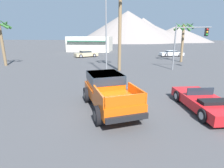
% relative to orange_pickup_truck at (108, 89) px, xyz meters
% --- Properties ---
extents(ground_plane, '(320.00, 320.00, 0.00)m').
position_rel_orange_pickup_truck_xyz_m(ground_plane, '(0.25, -0.41, -1.04)').
color(ground_plane, '#424244').
extents(orange_pickup_truck, '(3.81, 5.38, 1.82)m').
position_rel_orange_pickup_truck_xyz_m(orange_pickup_truck, '(0.00, 0.00, 0.00)').
color(orange_pickup_truck, '#CC4C0C').
rests_on(orange_pickup_truck, ground_plane).
extents(red_convertible_car, '(2.63, 4.63, 1.09)m').
position_rel_orange_pickup_truck_xyz_m(red_convertible_car, '(5.18, 0.22, -0.61)').
color(red_convertible_car, red).
rests_on(red_convertible_car, ground_plane).
extents(parked_car_tan, '(4.52, 3.96, 1.19)m').
position_rel_orange_pickup_truck_xyz_m(parked_car_tan, '(-7.66, 23.31, -0.43)').
color(parked_car_tan, tan).
rests_on(parked_car_tan, ground_plane).
extents(parked_car_white, '(4.73, 2.75, 1.09)m').
position_rel_orange_pickup_truck_xyz_m(parked_car_white, '(8.62, 26.73, -0.47)').
color(parked_car_white, white).
rests_on(parked_car_white, ground_plane).
extents(traffic_light_main, '(3.80, 0.38, 5.01)m').
position_rel_orange_pickup_truck_xyz_m(traffic_light_main, '(7.47, 12.11, 2.49)').
color(traffic_light_main, slate).
rests_on(traffic_light_main, ground_plane).
extents(street_lamp_post, '(0.90, 0.24, 8.90)m').
position_rel_orange_pickup_truck_xyz_m(street_lamp_post, '(-1.41, 8.50, 4.21)').
color(street_lamp_post, slate).
rests_on(street_lamp_post, ground_plane).
extents(palm_tree_tall, '(2.93, 2.84, 5.93)m').
position_rel_orange_pickup_truck_xyz_m(palm_tree_tall, '(-15.64, 12.20, 3.48)').
color(palm_tree_tall, brown).
rests_on(palm_tree_tall, ground_plane).
extents(palm_tree_short, '(2.65, 2.94, 9.00)m').
position_rel_orange_pickup_truck_xyz_m(palm_tree_short, '(-0.19, 10.83, 5.59)').
color(palm_tree_short, brown).
rests_on(palm_tree_short, ground_plane).
extents(palm_tree_leaning, '(2.75, 2.94, 5.88)m').
position_rel_orange_pickup_truck_xyz_m(palm_tree_leaning, '(8.47, 18.81, 3.46)').
color(palm_tree_leaning, brown).
rests_on(palm_tree_leaning, ground_plane).
extents(storefront_building, '(10.59, 8.04, 3.70)m').
position_rel_orange_pickup_truck_xyz_m(storefront_building, '(-9.90, 36.23, 0.82)').
color(storefront_building, beige).
rests_on(storefront_building, ground_plane).
extents(distant_mountain_range, '(91.07, 74.06, 19.04)m').
position_rel_orange_pickup_truck_xyz_m(distant_mountain_range, '(2.30, 113.68, 6.59)').
color(distant_mountain_range, gray).
rests_on(distant_mountain_range, ground_plane).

